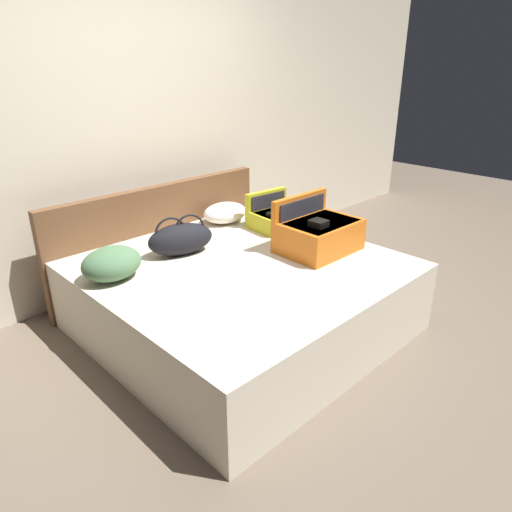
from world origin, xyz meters
TOP-DOWN VIEW (x-y plane):
  - ground_plane at (0.00, 0.00)m, footprint 12.00×12.00m
  - back_wall at (0.00, 1.65)m, footprint 8.00×0.10m
  - bed at (0.00, 0.40)m, footprint 1.92×1.89m
  - headboard at (0.00, 1.38)m, footprint 1.95×0.08m
  - hard_case_large at (0.56, 0.19)m, footprint 0.56×0.43m
  - hard_case_medium at (0.71, 0.75)m, footprint 0.44×0.37m
  - duffel_bag at (-0.19, 0.83)m, footprint 0.51×0.34m
  - pillow_near_headboard at (0.49, 1.14)m, footprint 0.41×0.33m
  - pillow_center_head at (-0.74, 0.80)m, footprint 0.40×0.34m

SIDE VIEW (x-z plane):
  - ground_plane at x=0.00m, z-range 0.00..0.00m
  - bed at x=0.00m, z-range 0.00..0.50m
  - headboard at x=0.00m, z-range 0.00..0.86m
  - pillow_near_headboard at x=0.49m, z-range 0.50..0.67m
  - hard_case_medium at x=0.71m, z-range 0.45..0.73m
  - pillow_center_head at x=-0.74m, z-range 0.50..0.71m
  - duffel_bag at x=-0.19m, z-range 0.47..0.76m
  - hard_case_large at x=0.56m, z-range 0.44..0.82m
  - back_wall at x=0.00m, z-range 0.00..2.60m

